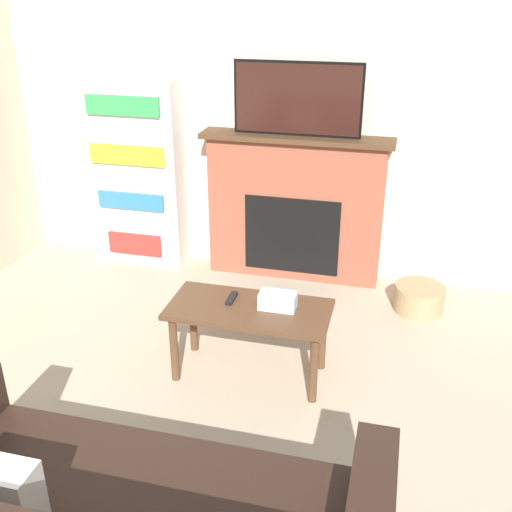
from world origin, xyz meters
The scene contains 8 objects.
wall_back centered at (0.00, 3.91, 1.35)m, with size 5.99×0.06×2.70m.
fireplace centered at (-0.07, 3.76, 0.60)m, with size 1.49×0.28×1.18m.
tv centered at (-0.07, 3.74, 1.46)m, with size 0.97×0.03×0.54m.
coffee_table centered at (-0.07, 2.32, 0.40)m, with size 0.98×0.46×0.48m.
tissue_box centered at (0.10, 2.35, 0.53)m, with size 0.22×0.12×0.10m.
remote_control centered at (-0.20, 2.38, 0.49)m, with size 0.04×0.15×0.02m.
bookshelf centered at (-1.43, 3.74, 0.78)m, with size 0.79×0.29×1.57m.
storage_basket centered at (0.95, 3.41, 0.10)m, with size 0.37×0.37×0.20m.
Camera 1 is at (0.74, -0.70, 2.26)m, focal length 42.00 mm.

